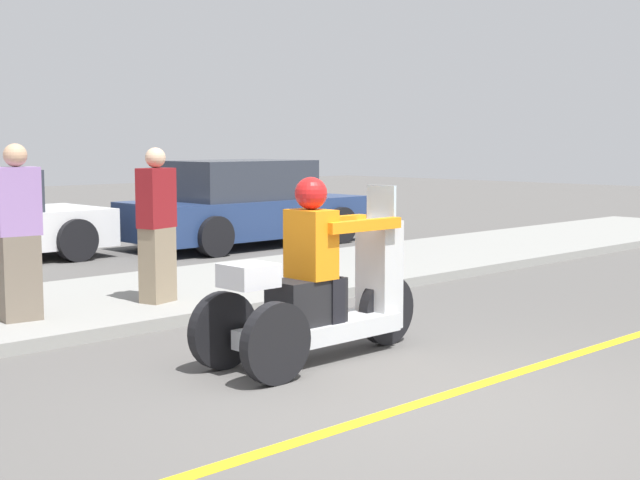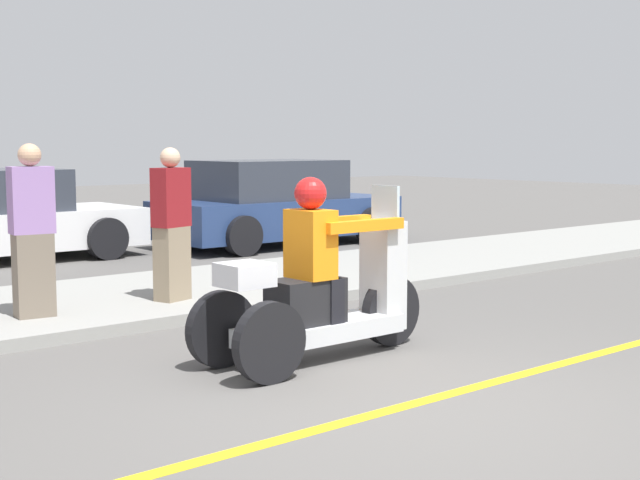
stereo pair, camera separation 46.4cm
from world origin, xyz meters
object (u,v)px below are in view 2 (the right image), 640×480
(spectator_by_tree, at_px, (32,234))
(spectator_with_child, at_px, (171,227))
(motorcycle_trike, at_px, (320,294))
(parked_car_lot_far, at_px, (275,205))

(spectator_by_tree, bearing_deg, spectator_with_child, -2.77)
(motorcycle_trike, height_order, spectator_with_child, spectator_with_child)
(spectator_by_tree, bearing_deg, motorcycle_trike, -64.09)
(spectator_with_child, xyz_separation_m, parked_car_lot_far, (4.51, 4.15, -0.20))
(motorcycle_trike, bearing_deg, parked_car_lot_far, 55.28)
(spectator_with_child, distance_m, parked_car_lot_far, 6.13)
(motorcycle_trike, bearing_deg, spectator_by_tree, 115.91)
(motorcycle_trike, xyz_separation_m, spectator_with_child, (0.17, 2.59, 0.35))
(spectator_by_tree, distance_m, parked_car_lot_far, 7.23)
(spectator_by_tree, xyz_separation_m, parked_car_lot_far, (5.97, 4.08, -0.22))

